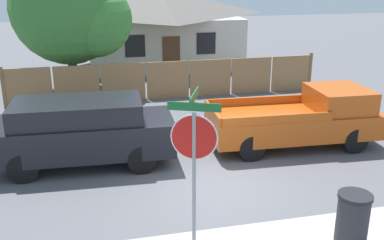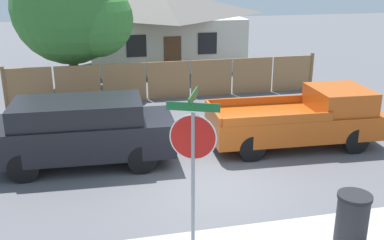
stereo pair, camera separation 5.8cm
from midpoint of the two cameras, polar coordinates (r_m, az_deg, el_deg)
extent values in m
plane|color=#56565B|center=(11.68, 2.78, -8.14)|extent=(80.00, 80.00, 0.00)
cube|color=#997047|center=(18.95, -20.13, 3.89)|extent=(1.79, 0.06, 1.58)
cube|color=#997047|center=(18.80, -14.48, 4.34)|extent=(1.79, 0.06, 1.58)
cube|color=#997047|center=(18.84, -8.79, 4.74)|extent=(1.79, 0.06, 1.58)
cube|color=#997047|center=(19.06, -3.17, 5.10)|extent=(1.79, 0.06, 1.58)
cube|color=#997047|center=(19.45, 2.28, 5.40)|extent=(1.79, 0.06, 1.58)
cube|color=#997047|center=(20.02, 7.47, 5.64)|extent=(1.79, 0.06, 1.58)
cube|color=#997047|center=(20.74, 12.34, 5.82)|extent=(1.79, 0.06, 1.58)
cube|color=brown|center=(19.08, -22.93, 3.80)|extent=(0.12, 0.12, 1.68)
cube|color=brown|center=(21.14, 14.66, 6.02)|extent=(0.12, 0.12, 1.68)
cube|color=beige|center=(26.58, -4.15, 10.25)|extent=(8.14, 7.08, 2.74)
pyramid|color=#5B5651|center=(26.35, -4.25, 14.74)|extent=(8.79, 7.65, 1.43)
cube|color=black|center=(22.82, -7.31, 9.30)|extent=(1.00, 0.04, 1.10)
cube|color=black|center=(23.47, 1.73, 9.70)|extent=(1.00, 0.04, 1.10)
cube|color=brown|center=(23.18, -2.71, 8.10)|extent=(0.90, 0.04, 2.00)
cylinder|color=brown|center=(20.56, -14.94, 5.98)|extent=(0.40, 0.40, 1.91)
sphere|color=#387A33|center=(20.16, -15.61, 13.63)|extent=(4.80, 4.80, 4.80)
sphere|color=#3C8437|center=(19.59, -12.32, 12.34)|extent=(3.12, 3.12, 3.12)
cube|color=black|center=(12.82, -13.69, -2.02)|extent=(5.01, 2.16, 0.94)
cube|color=black|center=(12.59, -14.51, 1.16)|extent=(3.53, 1.94, 0.57)
cube|color=black|center=(12.57, -7.05, 1.60)|extent=(0.13, 1.71, 0.48)
cylinder|color=black|center=(13.78, -7.05, -2.14)|extent=(0.80, 0.22, 0.80)
cylinder|color=black|center=(12.18, -6.49, -4.99)|extent=(0.80, 0.22, 0.80)
cylinder|color=black|center=(13.96, -19.67, -2.85)|extent=(0.80, 0.22, 0.80)
cylinder|color=black|center=(12.39, -20.79, -5.75)|extent=(0.80, 0.22, 0.80)
cube|color=#B74C14|center=(14.18, 12.65, -0.40)|extent=(5.30, 2.22, 0.73)
cube|color=#B74C14|center=(14.59, 18.05, 2.58)|extent=(1.75, 1.90, 0.68)
cube|color=#B74C14|center=(14.57, 8.14, 2.43)|extent=(3.28, 0.22, 0.26)
cube|color=#B74C14|center=(12.87, 10.79, 0.08)|extent=(3.28, 0.22, 0.26)
cube|color=#B74C14|center=(13.25, 2.51, 0.94)|extent=(0.16, 1.89, 0.26)
cylinder|color=black|center=(15.72, 16.75, -0.18)|extent=(0.78, 0.22, 0.78)
cylinder|color=black|center=(14.27, 19.92, -2.45)|extent=(0.78, 0.22, 0.78)
cylinder|color=black|center=(14.56, 5.33, -0.95)|extent=(0.78, 0.22, 0.78)
cylinder|color=black|center=(12.98, 7.45, -3.55)|extent=(0.78, 0.22, 0.78)
cylinder|color=gray|center=(8.26, 0.06, -8.76)|extent=(0.07, 0.07, 2.93)
cylinder|color=red|center=(7.84, 0.06, -2.22)|extent=(0.74, 0.33, 0.80)
cylinder|color=white|center=(7.84, 0.06, -2.23)|extent=(0.78, 0.34, 0.85)
cube|color=#19602D|center=(7.66, 0.06, 1.68)|extent=(0.87, 0.39, 0.15)
cube|color=#19602D|center=(7.61, 0.06, 2.97)|extent=(0.35, 0.79, 0.15)
cylinder|color=#28282D|center=(9.75, 19.54, -11.86)|extent=(0.64, 0.64, 0.99)
cylinder|color=black|center=(9.50, 19.89, -9.08)|extent=(0.68, 0.68, 0.08)
camera|label=1|loc=(0.03, -90.15, -0.05)|focal=42.00mm
camera|label=2|loc=(0.03, 89.85, 0.05)|focal=42.00mm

